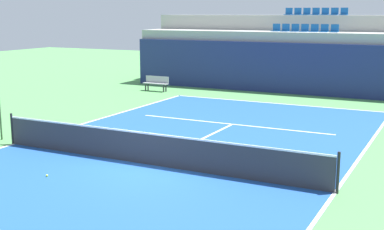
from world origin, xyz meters
name	(u,v)px	position (x,y,z in m)	size (l,w,h in m)	color
ground_plane	(149,165)	(0.00, 0.00, 0.00)	(80.00, 80.00, 0.00)	#4C8C4C
court_surface	(149,165)	(0.00, 0.00, 0.01)	(11.00, 24.00, 0.01)	#1E4C99
baseline_far	(275,103)	(0.00, 11.95, 0.01)	(11.00, 0.10, 0.00)	white
sideline_left	(14,144)	(-5.45, 0.00, 0.01)	(0.10, 24.00, 0.00)	white
sideline_right	(335,193)	(5.45, 0.00, 0.01)	(0.10, 24.00, 0.00)	white
service_line_far	(232,124)	(0.00, 6.40, 0.01)	(8.26, 0.10, 0.00)	white
centre_service_line	(197,141)	(0.00, 3.20, 0.01)	(0.10, 6.40, 0.00)	white
back_wall	(296,69)	(0.00, 15.44, 1.41)	(20.16, 0.30, 2.82)	navy
stands_tier_lower	(303,62)	(0.00, 16.79, 1.69)	(20.16, 2.40, 3.38)	#9E9E99
stands_tier_upper	(313,51)	(0.00, 19.19, 2.15)	(20.16, 2.40, 4.31)	#9E9E99
seating_row_lower	(304,30)	(0.00, 16.88, 3.51)	(3.81, 0.44, 0.44)	#145193
seating_row_upper	(316,13)	(0.00, 19.28, 4.43)	(3.81, 0.44, 0.44)	#145193
tennis_net	(149,148)	(0.00, 0.00, 0.51)	(11.08, 0.08, 1.07)	black
player_bench	(156,82)	(-7.47, 12.91, 0.51)	(1.50, 0.40, 0.85)	#99999E
tennis_ball_1	(47,176)	(-1.91, -2.28, 0.04)	(0.07, 0.07, 0.07)	#CCE033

